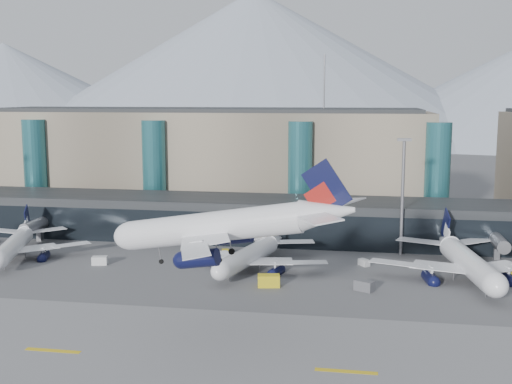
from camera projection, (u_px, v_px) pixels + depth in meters
ground at (219, 322)px, 99.45m from camera, size 900.00×900.00×0.00m
runway_strip at (194, 361)px, 84.83m from camera, size 400.00×40.00×0.04m
runway_markings at (194, 361)px, 84.82m from camera, size 128.00×1.00×0.02m
concourse at (272, 219)px, 154.97m from camera, size 170.00×27.00×10.00m
terminal_main at (204, 161)px, 188.97m from camera, size 130.00×30.00×31.00m
teal_towers at (226, 173)px, 171.95m from camera, size 116.40×19.40×46.00m
mountain_ridge at (358, 79)px, 460.28m from camera, size 910.00×400.00×110.00m
lightmast_mid at (403, 190)px, 139.10m from camera, size 3.00×1.20×25.60m
hero_jet at (237, 218)px, 89.78m from camera, size 37.95×37.81×12.30m
jet_parked_left at (16, 238)px, 138.98m from camera, size 31.55×33.15×10.64m
jet_parked_mid at (254, 248)px, 130.32m from camera, size 31.95×33.07×10.62m
jet_parked_right at (464, 253)px, 123.67m from camera, size 38.19×38.36×12.43m
veh_a at (100, 261)px, 132.67m from camera, size 3.39×2.37×1.74m
veh_b at (226, 253)px, 139.98m from camera, size 2.09×2.66×1.34m
veh_c at (364, 286)px, 115.00m from camera, size 3.82×3.20×1.88m
veh_d at (476, 265)px, 129.61m from camera, size 2.73×2.89×1.49m
veh_e at (511, 275)px, 121.72m from camera, size 3.27×2.09×1.75m
veh_g at (364, 263)px, 131.83m from camera, size 2.56×2.66×1.36m
veh_h at (269, 281)px, 117.46m from camera, size 4.32×2.78×2.21m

